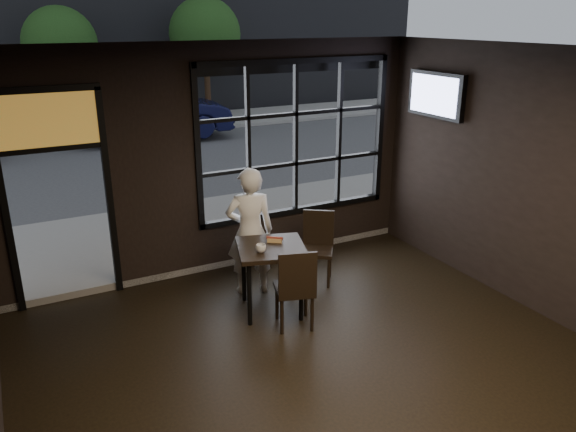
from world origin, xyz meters
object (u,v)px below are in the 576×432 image
chair_near (294,286)px  cafe_table (272,278)px  navy_car (154,112)px  man (250,232)px

chair_near → cafe_table: bearing=-63.1°
chair_near → navy_car: size_ratio=0.23×
chair_near → navy_car: 11.25m
man → navy_car: size_ratio=0.39×
cafe_table → chair_near: bearing=-63.1°
cafe_table → man: man is taller
cafe_table → chair_near: 0.46m
cafe_table → navy_car: bearing=99.7°
navy_car → chair_near: bearing=178.0°
chair_near → man: bearing=-67.5°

